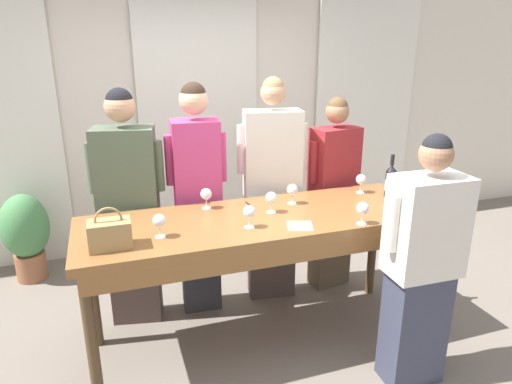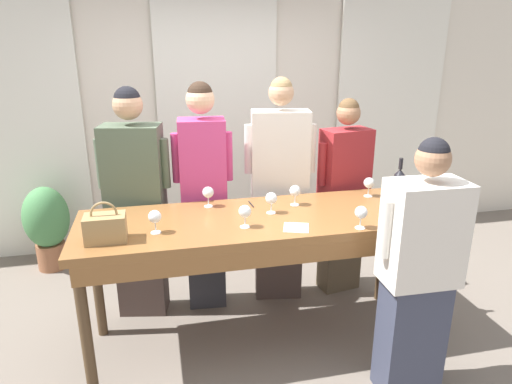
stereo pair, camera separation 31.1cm
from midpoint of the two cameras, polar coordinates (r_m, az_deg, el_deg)
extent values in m
plane|color=#70665B|center=(3.57, 2.91, -17.89)|extent=(18.00, 18.00, 0.00)
cube|color=silver|center=(4.84, -3.07, 10.00)|extent=(12.00, 0.06, 2.80)
cube|color=white|center=(4.85, -26.25, 7.49)|extent=(1.22, 0.03, 2.69)
cube|color=white|center=(4.78, -2.93, 9.23)|extent=(1.22, 0.03, 2.69)
cube|color=white|center=(5.45, 17.84, 9.52)|extent=(1.22, 0.03, 2.69)
cube|color=brown|center=(3.10, 3.20, -3.63)|extent=(2.42, 0.79, 0.06)
cube|color=brown|center=(2.80, 5.27, -8.14)|extent=(2.32, 0.03, 0.12)
cylinder|color=#4C3823|center=(2.97, -17.66, -16.38)|extent=(0.07, 0.07, 0.92)
cylinder|color=#4C3823|center=(3.52, 22.96, -11.12)|extent=(0.07, 0.07, 0.92)
cylinder|color=#4C3823|center=(3.51, -16.89, -10.49)|extent=(0.07, 0.07, 0.92)
cylinder|color=#4C3823|center=(3.99, 17.77, -6.93)|extent=(0.07, 0.07, 0.92)
cylinder|color=black|center=(3.54, 19.80, 0.41)|extent=(0.08, 0.08, 0.21)
cone|color=black|center=(3.51, 20.02, 2.33)|extent=(0.08, 0.08, 0.04)
cylinder|color=black|center=(3.49, 20.13, 3.31)|extent=(0.03, 0.03, 0.08)
cylinder|color=beige|center=(3.55, 19.78, 0.25)|extent=(0.08, 0.08, 0.08)
cube|color=#997A4C|center=(2.79, -15.32, -4.46)|extent=(0.24, 0.15, 0.16)
torus|color=#997A4C|center=(2.76, -15.47, -2.76)|extent=(0.16, 0.01, 0.16)
cylinder|color=white|center=(3.16, 4.73, -2.64)|extent=(0.07, 0.07, 0.00)
cylinder|color=white|center=(3.14, 4.74, -2.02)|extent=(0.01, 0.01, 0.07)
sphere|color=white|center=(3.12, 4.78, -0.83)|extent=(0.08, 0.08, 0.08)
sphere|color=maroon|center=(3.12, 4.77, -1.00)|extent=(0.05, 0.05, 0.05)
cylinder|color=white|center=(3.27, -3.26, -1.84)|extent=(0.07, 0.07, 0.00)
cylinder|color=white|center=(3.26, -3.27, -1.23)|extent=(0.01, 0.01, 0.07)
sphere|color=white|center=(3.24, -3.29, -0.08)|extent=(0.08, 0.08, 0.08)
sphere|color=maroon|center=(3.24, -3.29, -0.25)|extent=(0.05, 0.05, 0.05)
cylinder|color=white|center=(3.32, 7.54, -1.63)|extent=(0.07, 0.07, 0.00)
cylinder|color=white|center=(3.31, 7.57, -1.03)|extent=(0.01, 0.01, 0.07)
sphere|color=white|center=(3.29, 7.62, 0.10)|extent=(0.08, 0.08, 0.08)
sphere|color=maroon|center=(3.29, 7.61, -0.07)|extent=(0.05, 0.05, 0.05)
cylinder|color=white|center=(2.92, 1.67, -4.43)|extent=(0.07, 0.07, 0.00)
cylinder|color=white|center=(2.90, 1.68, -3.76)|extent=(0.01, 0.01, 0.07)
sphere|color=white|center=(2.88, 1.69, -2.49)|extent=(0.08, 0.08, 0.08)
cylinder|color=white|center=(3.62, 16.24, -0.53)|extent=(0.07, 0.07, 0.00)
cylinder|color=white|center=(3.61, 16.29, 0.02)|extent=(0.01, 0.01, 0.07)
sphere|color=white|center=(3.59, 16.39, 1.07)|extent=(0.08, 0.08, 0.08)
cylinder|color=white|center=(3.01, 15.79, -4.39)|extent=(0.07, 0.07, 0.00)
cylinder|color=white|center=(3.00, 15.85, -3.74)|extent=(0.01, 0.01, 0.07)
sphere|color=white|center=(2.97, 15.97, -2.51)|extent=(0.08, 0.08, 0.08)
cylinder|color=white|center=(2.87, -9.39, -5.08)|extent=(0.07, 0.07, 0.00)
cylinder|color=white|center=(2.85, -9.43, -4.41)|extent=(0.01, 0.01, 0.07)
sphere|color=white|center=(2.83, -9.50, -3.11)|extent=(0.08, 0.08, 0.08)
sphere|color=maroon|center=(2.83, -9.49, -3.30)|extent=(0.05, 0.05, 0.05)
cube|color=white|center=(2.93, 8.08, -4.49)|extent=(0.20, 0.20, 0.00)
cylinder|color=black|center=(3.30, 2.12, -1.58)|extent=(0.02, 0.12, 0.01)
cube|color=#473833|center=(3.75, -11.81, -8.68)|extent=(0.40, 0.29, 0.85)
cube|color=#4C5B47|center=(3.47, -12.63, 2.65)|extent=(0.47, 0.34, 0.68)
sphere|color=tan|center=(3.37, -13.21, 10.53)|extent=(0.21, 0.21, 0.21)
sphere|color=black|center=(3.37, -13.26, 11.17)|extent=(0.19, 0.19, 0.19)
cylinder|color=#4C5B47|center=(3.42, -8.80, 3.53)|extent=(0.08, 0.08, 0.37)
cylinder|color=#4C5B47|center=(3.51, -16.48, 3.37)|extent=(0.08, 0.08, 0.37)
cube|color=#28282D|center=(3.77, -3.90, -7.97)|extent=(0.31, 0.24, 0.87)
cube|color=#C63D7A|center=(3.50, -4.17, 3.51)|extent=(0.37, 0.28, 0.69)
sphere|color=#DBAD89|center=(3.40, -4.37, 11.45)|extent=(0.21, 0.21, 0.21)
sphere|color=#332319|center=(3.40, -4.38, 12.07)|extent=(0.19, 0.19, 0.19)
cylinder|color=#C63D7A|center=(3.50, -0.98, 4.45)|extent=(0.08, 0.08, 0.38)
cylinder|color=#C63D7A|center=(3.48, -7.43, 4.19)|extent=(0.08, 0.08, 0.38)
cube|color=#473833|center=(3.90, 5.13, -6.92)|extent=(0.41, 0.25, 0.89)
cube|color=silver|center=(3.63, 5.49, 4.55)|extent=(0.48, 0.30, 0.71)
sphere|color=tan|center=(3.54, 5.73, 12.23)|extent=(0.20, 0.20, 0.20)
sphere|color=#93754C|center=(3.54, 5.75, 12.78)|extent=(0.17, 0.17, 0.17)
cylinder|color=silver|center=(3.66, 9.36, 5.36)|extent=(0.08, 0.08, 0.39)
cylinder|color=silver|center=(3.59, 1.59, 5.34)|extent=(0.08, 0.08, 0.39)
cube|color=brown|center=(4.11, 12.61, -6.63)|extent=(0.36, 0.25, 0.80)
cube|color=maroon|center=(3.87, 13.35, 3.02)|extent=(0.43, 0.29, 0.63)
sphere|color=#9E7051|center=(3.77, 13.85, 9.55)|extent=(0.19, 0.19, 0.19)
sphere|color=brown|center=(3.77, 13.89, 10.05)|extent=(0.17, 0.17, 0.17)
cylinder|color=maroon|center=(3.98, 15.95, 3.97)|extent=(0.08, 0.08, 0.35)
cylinder|color=maroon|center=(3.73, 10.68, 3.41)|extent=(0.08, 0.08, 0.35)
cube|color=#383D51|center=(3.13, 21.59, -16.53)|extent=(0.37, 0.24, 0.77)
cube|color=silver|center=(2.81, 23.24, -4.83)|extent=(0.44, 0.28, 0.61)
sphere|color=#9E7051|center=(2.68, 24.41, 3.73)|extent=(0.19, 0.19, 0.19)
sphere|color=black|center=(2.67, 24.50, 4.43)|extent=(0.17, 0.17, 0.17)
cylinder|color=silver|center=(2.67, 19.16, -4.47)|extent=(0.07, 0.07, 0.34)
cylinder|color=silver|center=(2.93, 27.18, -3.50)|extent=(0.07, 0.07, 0.34)
cylinder|color=#935B3D|center=(4.82, -22.48, -7.36)|extent=(0.27, 0.27, 0.26)
ellipsoid|color=#47844C|center=(4.67, -23.08, -2.96)|extent=(0.42, 0.42, 0.59)
camera|label=1|loc=(0.16, -87.14, 0.96)|focal=32.00mm
camera|label=2|loc=(0.16, 92.86, -0.96)|focal=32.00mm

